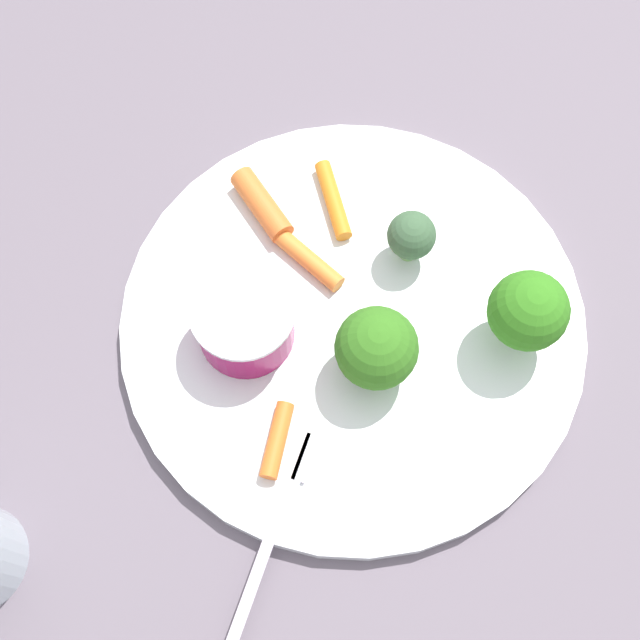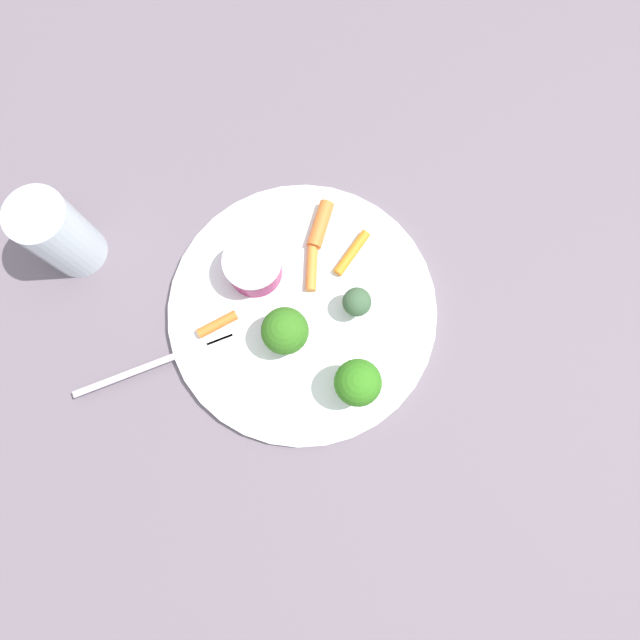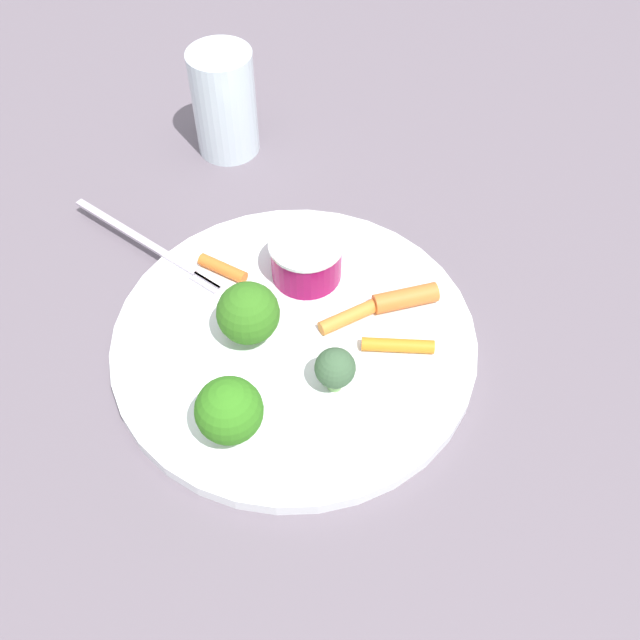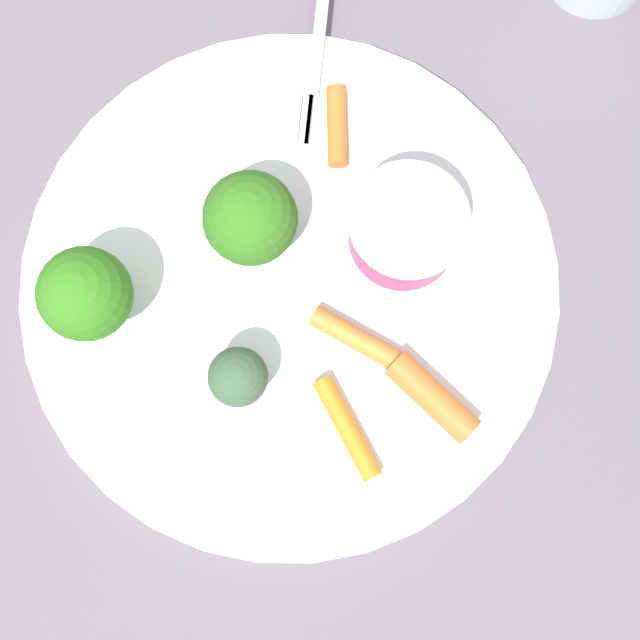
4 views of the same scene
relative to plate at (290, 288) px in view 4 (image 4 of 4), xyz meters
The scene contains 11 objects.
ground_plane 0.01m from the plate, ahead, with size 2.40×2.40×0.00m, color slate.
plate is the anchor object (origin of this frame).
sauce_cup 0.07m from the plate, 119.44° to the left, with size 0.06×0.06×0.04m.
broccoli_floret_0 0.11m from the plate, 76.86° to the right, with size 0.05×0.05×0.06m.
broccoli_floret_1 0.05m from the plate, 139.87° to the right, with size 0.05×0.05×0.05m.
broccoli_floret_2 0.06m from the plate, 19.17° to the right, with size 0.03×0.03×0.04m.
carrot_stick_0 0.05m from the plate, 56.19° to the left, with size 0.01×0.01×0.05m, color orange.
carrot_stick_1 0.08m from the plate, 28.00° to the left, with size 0.01×0.01×0.06m, color orange.
carrot_stick_2 0.09m from the plate, 169.94° to the left, with size 0.01×0.01×0.04m, color orange.
carrot_stick_3 0.09m from the plate, 57.13° to the left, with size 0.02×0.02×0.05m, color orange.
fork 0.16m from the plate, behind, with size 0.17×0.01×0.00m.
Camera 4 is at (0.09, 0.03, 0.46)m, focal length 48.75 mm.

